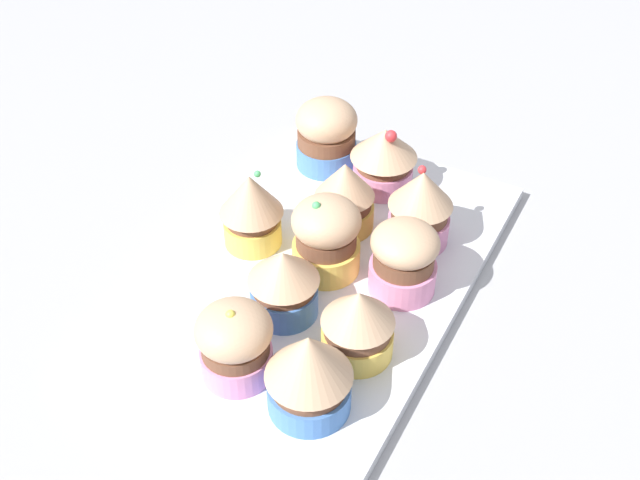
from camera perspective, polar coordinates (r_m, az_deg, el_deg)
name	(u,v)px	position (r cm, az deg, el deg)	size (l,w,h in cm)	color
ground_plane	(320,287)	(72.01, 0.00, -3.42)	(180.00, 180.00, 3.00)	#9E9EA3
baking_tray	(320,270)	(70.55, 0.00, -2.20)	(38.58, 25.22, 1.20)	silver
cupcake_0	(309,372)	(56.97, -0.81, -9.45)	(6.42, 6.42, 7.42)	#477AC6
cupcake_1	(358,323)	(60.87, 2.74, -5.97)	(5.74, 5.74, 6.49)	#EFC651
cupcake_2	(404,258)	(66.15, 6.04, -1.32)	(5.74, 5.74, 6.73)	pink
cupcake_3	(420,206)	(70.78, 7.22, 2.41)	(5.78, 5.78, 7.88)	pink
cupcake_4	(230,340)	(59.85, -6.45, -7.16)	(5.84, 5.84, 6.86)	pink
cupcake_5	(283,282)	(63.94, -2.68, -3.02)	(5.89, 5.89, 6.47)	#477AC6
cupcake_6	(325,238)	(67.27, 0.34, 0.16)	(5.95, 5.95, 7.60)	#EFC651
cupcake_7	(345,196)	(72.05, 1.77, 3.21)	(5.52, 5.52, 7.07)	#EFC651
cupcake_8	(386,157)	(77.15, 4.76, 5.93)	(6.51, 6.51, 7.02)	pink
cupcake_9	(252,207)	(70.39, -4.89, 2.37)	(5.75, 5.75, 7.64)	#EFC651
cupcake_10	(326,134)	(79.96, 0.46, 7.64)	(6.16, 6.16, 7.35)	#477AC6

